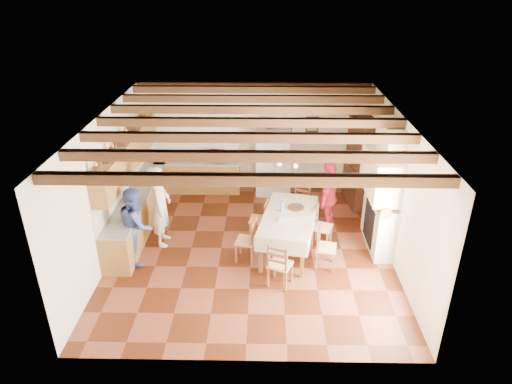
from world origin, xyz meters
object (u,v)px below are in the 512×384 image
at_px(chair_right_far, 322,226).
at_px(chair_right_near, 326,247).
at_px(chair_left_near, 246,240).
at_px(chair_end_near, 280,264).
at_px(person_man, 160,206).
at_px(person_woman_blue, 136,225).
at_px(person_woman_red, 328,197).
at_px(chair_left_far, 259,219).
at_px(refrigerator, 274,161).
at_px(dining_table, 289,218).
at_px(hutch, 361,163).
at_px(microwave, 218,156).
at_px(chair_end_far, 300,204).

bearing_deg(chair_right_far, chair_right_near, -159.68).
distance_m(chair_left_near, chair_end_near, 1.10).
bearing_deg(chair_right_near, person_man, 87.09).
xyz_separation_m(chair_end_near, person_woman_blue, (-2.97, 0.83, 0.35)).
bearing_deg(person_woman_red, chair_left_near, -31.44).
height_order(chair_left_near, person_woman_red, person_woman_red).
height_order(chair_left_near, chair_left_far, same).
relative_size(refrigerator, dining_table, 0.84).
height_order(hutch, person_woman_red, hutch).
bearing_deg(microwave, refrigerator, 8.62).
distance_m(person_woman_blue, person_woman_red, 4.34).
bearing_deg(microwave, hutch, 0.92).
distance_m(refrigerator, chair_end_far, 1.84).
xyz_separation_m(dining_table, chair_end_near, (-0.21, -1.21, -0.33)).
bearing_deg(chair_end_far, chair_right_near, -51.82).
xyz_separation_m(dining_table, chair_left_far, (-0.64, 0.54, -0.33)).
xyz_separation_m(chair_left_near, person_man, (-1.89, 0.64, 0.45)).
xyz_separation_m(dining_table, person_woman_red, (0.96, 0.92, 0.06)).
relative_size(chair_left_near, microwave, 1.98).
bearing_deg(hutch, person_woman_red, -131.06).
xyz_separation_m(hutch, microwave, (-3.74, 0.66, -0.11)).
xyz_separation_m(chair_right_near, microwave, (-2.55, 3.61, 0.55)).
bearing_deg(chair_end_far, chair_right_far, -42.27).
distance_m(refrigerator, microwave, 1.54).
bearing_deg(person_man, chair_right_near, -106.36).
relative_size(chair_left_far, person_man, 0.52).
height_order(chair_end_near, person_woman_blue, person_woman_blue).
bearing_deg(chair_end_near, chair_left_far, -53.53).
relative_size(person_man, microwave, 3.84).
distance_m(chair_left_near, chair_left_far, 0.94).
bearing_deg(hutch, chair_right_near, -118.29).
bearing_deg(refrigerator, chair_end_near, -84.77).
distance_m(refrigerator, person_woman_red, 2.36).
distance_m(chair_end_near, chair_end_far, 2.54).
relative_size(chair_left_near, chair_end_near, 1.00).
relative_size(chair_left_far, person_woman_red, 0.55).
xyz_separation_m(chair_end_near, chair_end_far, (0.55, 2.48, 0.00)).
relative_size(chair_left_near, person_man, 0.52).
height_order(chair_right_far, person_woman_blue, person_woman_blue).
bearing_deg(chair_end_near, hutch, -98.64).
height_order(chair_left_far, microwave, microwave).
relative_size(chair_end_near, chair_end_far, 1.00).
xyz_separation_m(chair_left_near, chair_left_far, (0.26, 0.91, 0.00)).
xyz_separation_m(chair_right_far, person_woman_blue, (-3.94, -0.61, 0.35)).
bearing_deg(chair_right_far, chair_end_near, 166.64).
relative_size(person_woman_blue, person_woman_red, 0.95).
bearing_deg(chair_right_far, chair_end_far, 42.98).
relative_size(hutch, chair_right_far, 2.38).
xyz_separation_m(chair_right_near, person_man, (-3.55, 0.87, 0.45)).
bearing_deg(chair_end_far, dining_table, -79.47).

